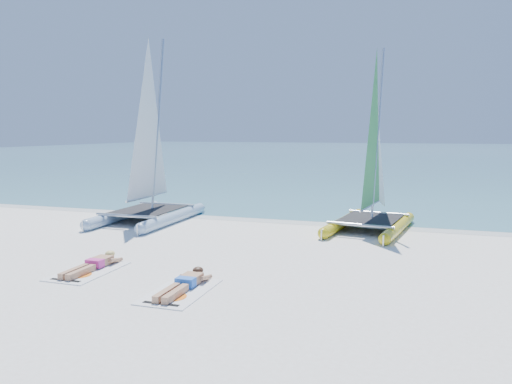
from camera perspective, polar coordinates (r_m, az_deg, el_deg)
ground at (r=12.12m, az=-3.97°, el=-7.56°), size 140.00×140.00×0.00m
sea at (r=74.07m, az=14.63°, el=4.40°), size 140.00×115.00×0.01m
wet_sand_strip at (r=17.23m, az=2.90°, el=-3.18°), size 140.00×1.40×0.01m
catamaran_blue at (r=17.18m, az=-12.14°, el=3.09°), size 2.27×4.72×6.44m
catamaran_yellow at (r=16.00m, az=13.40°, el=2.48°), size 2.64×4.69×5.83m
towel_a at (r=11.58m, az=-18.60°, el=-8.55°), size 1.00×1.85×0.02m
sunbather_a at (r=11.70m, az=-18.06°, el=-7.82°), size 0.37×1.73×0.26m
towel_b at (r=9.76m, az=-8.66°, el=-11.17°), size 1.00×1.85×0.02m
sunbather_b at (r=9.90m, az=-8.16°, el=-10.25°), size 0.37×1.73×0.26m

